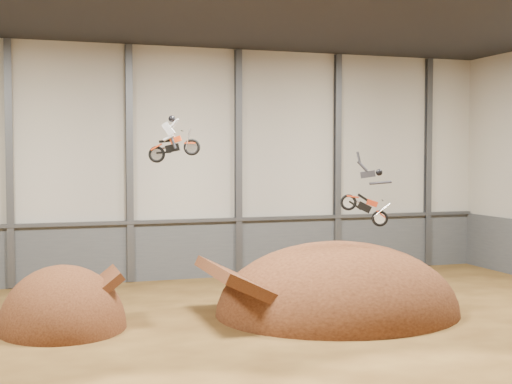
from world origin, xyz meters
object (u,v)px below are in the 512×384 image
Objects in this scene: takeoff_ramp at (63,328)px; landing_ramp at (338,313)px; fmx_rider_b at (361,189)px; fmx_rider_a at (176,135)px.

takeoff_ramp is 0.54× the size of landing_ramp.
takeoff_ramp is at bearing -162.20° from fmx_rider_b.
fmx_rider_a is at bearing -1.43° from takeoff_ramp.
landing_ramp is at bearing -4.14° from takeoff_ramp.
fmx_rider_b is (0.78, -0.78, 5.96)m from landing_ramp.
fmx_rider_a is at bearing 174.09° from landing_ramp.
landing_ramp is 3.73× the size of fmx_rider_b.
takeoff_ramp is 14.79m from fmx_rider_b.
fmx_rider_a reaches higher than takeoff_ramp.
fmx_rider_a is (-7.63, 0.79, 8.41)m from landing_ramp.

